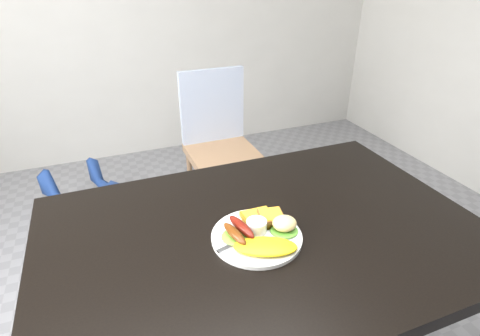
{
  "coord_description": "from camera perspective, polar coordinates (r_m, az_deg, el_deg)",
  "views": [
    {
      "loc": [
        -0.36,
        -0.74,
        1.38
      ],
      "look_at": [
        -0.03,
        0.09,
        0.9
      ],
      "focal_mm": 28.0,
      "sensor_mm": 36.0,
      "label": 1
    }
  ],
  "objects": [
    {
      "name": "dining_table",
      "position": [
        1.05,
        3.64,
        -10.15
      ],
      "size": [
        1.2,
        0.8,
        0.04
      ],
      "primitive_type": "cube",
      "color": "black",
      "rests_on": "ground"
    },
    {
      "name": "dining_chair",
      "position": [
        2.11,
        -2.65,
        2.06
      ],
      "size": [
        0.38,
        0.38,
        0.04
      ],
      "primitive_type": "cube",
      "rotation": [
        0.0,
        0.0,
        0.01
      ],
      "color": "#9E7653",
      "rests_on": "ground"
    },
    {
      "name": "person",
      "position": [
        1.69,
        -18.71,
        6.69
      ],
      "size": [
        0.68,
        0.58,
        1.61
      ],
      "primitive_type": "imported",
      "rotation": [
        0.0,
        0.0,
        3.53
      ],
      "color": "navy",
      "rests_on": "ground"
    },
    {
      "name": "plate",
      "position": [
        1.0,
        2.55,
        -10.41
      ],
      "size": [
        0.24,
        0.24,
        0.01
      ],
      "primitive_type": "cylinder",
      "color": "white",
      "rests_on": "dining_table"
    },
    {
      "name": "lettuce_left",
      "position": [
        0.99,
        -0.28,
        -10.35
      ],
      "size": [
        0.11,
        0.1,
        0.01
      ],
      "primitive_type": "ellipsoid",
      "rotation": [
        0.0,
        0.0,
        -0.25
      ],
      "color": "#598321",
      "rests_on": "plate"
    },
    {
      "name": "lettuce_right",
      "position": [
        1.01,
        6.73,
        -9.47
      ],
      "size": [
        0.09,
        0.09,
        0.01
      ],
      "primitive_type": "ellipsoid",
      "rotation": [
        0.0,
        0.0,
        -0.31
      ],
      "color": "#408C2A",
      "rests_on": "plate"
    },
    {
      "name": "omelette",
      "position": [
        0.95,
        3.9,
        -11.85
      ],
      "size": [
        0.18,
        0.13,
        0.02
      ],
      "primitive_type": "ellipsoid",
      "rotation": [
        0.0,
        0.0,
        -0.4
      ],
      "color": "yellow",
      "rests_on": "plate"
    },
    {
      "name": "sausage_a",
      "position": [
        0.97,
        -0.82,
        -9.98
      ],
      "size": [
        0.04,
        0.11,
        0.03
      ],
      "primitive_type": "ellipsoid",
      "rotation": [
        0.0,
        0.0,
        0.19
      ],
      "color": "brown",
      "rests_on": "lettuce_left"
    },
    {
      "name": "sausage_b",
      "position": [
        0.99,
        0.24,
        -8.95
      ],
      "size": [
        0.05,
        0.11,
        0.03
      ],
      "primitive_type": "ellipsoid",
      "rotation": [
        0.0,
        0.0,
        0.21
      ],
      "color": "#601E0E",
      "rests_on": "lettuce_left"
    },
    {
      "name": "ramekin",
      "position": [
        1.0,
        2.53,
        -8.82
      ],
      "size": [
        0.06,
        0.06,
        0.03
      ],
      "primitive_type": "cylinder",
      "rotation": [
        0.0,
        0.0,
        -0.14
      ],
      "color": "white",
      "rests_on": "plate"
    },
    {
      "name": "toast_a",
      "position": [
        1.05,
        2.87,
        -7.72
      ],
      "size": [
        0.09,
        0.09,
        0.01
      ],
      "primitive_type": "cube",
      "rotation": [
        0.0,
        0.0,
        -0.02
      ],
      "color": "#8A6215",
      "rests_on": "plate"
    },
    {
      "name": "toast_b",
      "position": [
        1.04,
        4.77,
        -7.3
      ],
      "size": [
        0.08,
        0.08,
        0.01
      ],
      "primitive_type": "cube",
      "rotation": [
        0.0,
        0.0,
        -0.17
      ],
      "color": "brown",
      "rests_on": "toast_a"
    },
    {
      "name": "potato_salad",
      "position": [
        1.01,
        6.78,
        -8.37
      ],
      "size": [
        0.07,
        0.07,
        0.03
      ],
      "primitive_type": "ellipsoid",
      "rotation": [
        0.0,
        0.0,
        -0.07
      ],
      "color": "#FAF1AF",
      "rests_on": "lettuce_right"
    },
    {
      "name": "fork",
      "position": [
        0.98,
        0.75,
        -10.82
      ],
      "size": [
        0.16,
        0.05,
        0.0
      ],
      "primitive_type": "cube",
      "rotation": [
        0.0,
        0.0,
        0.25
      ],
      "color": "#ADAFB7",
      "rests_on": "plate"
    }
  ]
}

